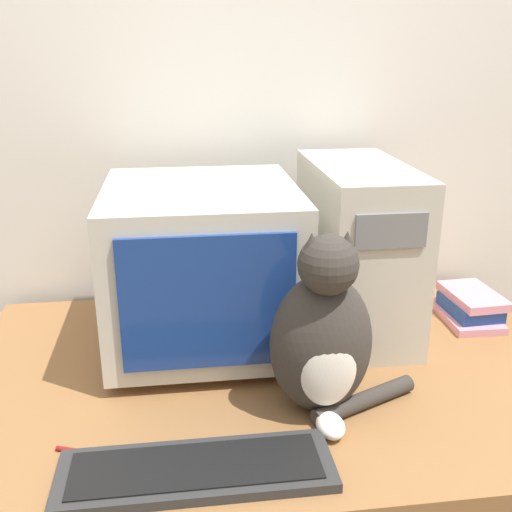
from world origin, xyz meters
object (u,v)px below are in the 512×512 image
(computer_tower, at_px, (357,248))
(cat, at_px, (323,338))
(keyboard, at_px, (197,470))
(book_stack, at_px, (470,306))
(crt_monitor, at_px, (203,265))
(pen, at_px, (94,454))

(computer_tower, height_order, cat, computer_tower)
(computer_tower, distance_m, cat, 0.40)
(keyboard, distance_m, cat, 0.33)
(computer_tower, relative_size, book_stack, 2.13)
(cat, distance_m, book_stack, 0.60)
(crt_monitor, relative_size, pen, 3.36)
(pen, bearing_deg, cat, 11.28)
(keyboard, height_order, pen, keyboard)
(cat, bearing_deg, book_stack, 34.88)
(crt_monitor, distance_m, keyboard, 0.51)
(book_stack, bearing_deg, keyboard, -145.07)
(cat, height_order, pen, cat)
(keyboard, distance_m, pen, 0.19)
(crt_monitor, height_order, keyboard, crt_monitor)
(computer_tower, bearing_deg, crt_monitor, -173.08)
(crt_monitor, xyz_separation_m, pen, (-0.21, -0.40, -0.19))
(computer_tower, height_order, book_stack, computer_tower)
(keyboard, xyz_separation_m, pen, (-0.17, 0.07, -0.01))
(crt_monitor, bearing_deg, cat, -56.31)
(crt_monitor, xyz_separation_m, keyboard, (-0.04, -0.47, -0.19))
(book_stack, bearing_deg, crt_monitor, -177.19)
(crt_monitor, relative_size, computer_tower, 1.04)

